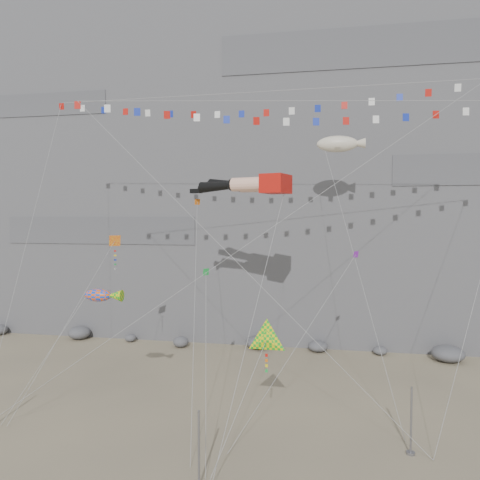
% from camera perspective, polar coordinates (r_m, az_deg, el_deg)
% --- Properties ---
extents(ground, '(120.00, 120.00, 0.00)m').
position_cam_1_polar(ground, '(33.43, -2.26, -20.94)').
color(ground, gray).
rests_on(ground, ground).
extents(cliff, '(80.00, 28.00, 50.00)m').
position_cam_1_polar(cliff, '(63.26, 4.37, 13.31)').
color(cliff, slate).
rests_on(cliff, ground).
extents(talus_boulders, '(60.00, 3.00, 1.20)m').
position_cam_1_polar(talus_boulders, '(49.04, 2.29, -12.40)').
color(talus_boulders, slate).
rests_on(talus_boulders, ground).
extents(anchor_pole_center, '(0.12, 0.12, 3.89)m').
position_cam_1_polar(anchor_pole_center, '(25.53, -5.03, -24.03)').
color(anchor_pole_center, slate).
rests_on(anchor_pole_center, ground).
extents(anchor_pole_right, '(0.12, 0.12, 3.89)m').
position_cam_1_polar(anchor_pole_right, '(29.95, 20.14, -19.98)').
color(anchor_pole_right, slate).
rests_on(anchor_pole_right, ground).
extents(legs_kite, '(8.19, 16.61, 21.05)m').
position_cam_1_polar(legs_kite, '(36.18, 1.15, 6.72)').
color(legs_kite, red).
rests_on(legs_kite, ground).
extents(flag_banner_upper, '(34.02, 12.26, 30.44)m').
position_cam_1_polar(flag_banner_upper, '(38.76, 1.67, 17.55)').
color(flag_banner_upper, red).
rests_on(flag_banner_upper, ground).
extents(flag_banner_lower, '(31.44, 10.24, 24.42)m').
position_cam_1_polar(flag_banner_lower, '(34.94, 7.50, 16.44)').
color(flag_banner_lower, red).
rests_on(flag_banner_lower, ground).
extents(harlequin_kite, '(4.61, 9.27, 14.66)m').
position_cam_1_polar(harlequin_kite, '(38.08, -15.05, -0.16)').
color(harlequin_kite, red).
rests_on(harlequin_kite, ground).
extents(fish_windsock, '(7.06, 3.59, 10.17)m').
position_cam_1_polar(fish_windsock, '(33.34, -16.95, -6.48)').
color(fish_windsock, '#FF570D').
rests_on(fish_windsock, ground).
extents(delta_kite, '(3.60, 6.30, 8.92)m').
position_cam_1_polar(delta_kite, '(28.09, 3.23, -12.08)').
color(delta_kite, yellow).
rests_on(delta_kite, ground).
extents(blimp_windsock, '(6.22, 14.23, 24.23)m').
position_cam_1_polar(blimp_windsock, '(42.49, 11.80, 11.35)').
color(blimp_windsock, beige).
rests_on(blimp_windsock, ground).
extents(small_kite_a, '(3.97, 14.04, 20.16)m').
position_cam_1_polar(small_kite_a, '(38.04, -5.24, 4.07)').
color(small_kite_a, orange).
rests_on(small_kite_a, ground).
extents(small_kite_b, '(8.15, 10.78, 16.55)m').
position_cam_1_polar(small_kite_b, '(35.37, 13.69, -2.13)').
color(small_kite_b, purple).
rests_on(small_kite_b, ground).
extents(small_kite_c, '(3.09, 10.11, 13.65)m').
position_cam_1_polar(small_kite_c, '(33.24, -4.17, -4.23)').
color(small_kite_c, green).
rests_on(small_kite_c, ground).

